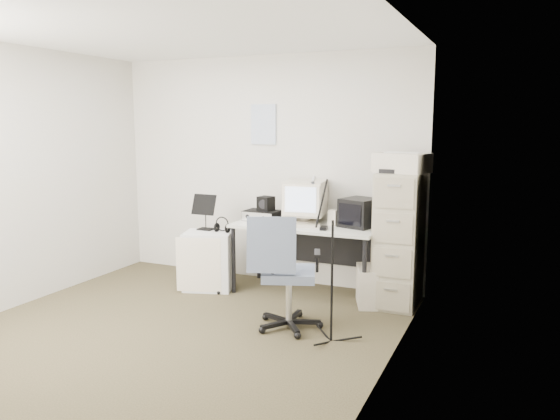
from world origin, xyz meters
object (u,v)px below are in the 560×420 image
at_px(desk, 306,259).
at_px(side_cart, 209,260).
at_px(filing_cabinet, 399,239).
at_px(office_chair, 289,272).

xyz_separation_m(desk, side_cart, (-1.01, -0.28, -0.05)).
relative_size(desk, side_cart, 2.42).
xyz_separation_m(filing_cabinet, side_cart, (-1.96, -0.31, -0.34)).
distance_m(desk, side_cart, 1.05).
bearing_deg(desk, office_chair, -77.51).
bearing_deg(filing_cabinet, desk, -178.19).
bearing_deg(office_chair, side_cart, 130.09).
relative_size(filing_cabinet, side_cart, 2.10).
height_order(filing_cabinet, side_cart, filing_cabinet).
distance_m(filing_cabinet, office_chair, 1.26).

